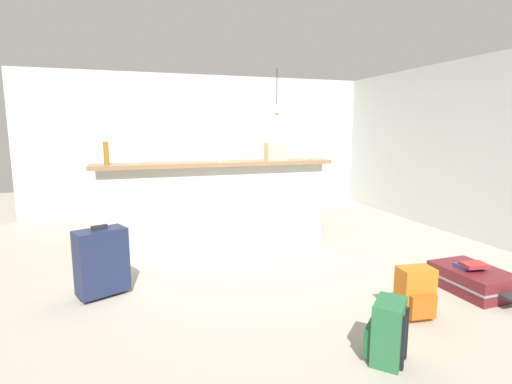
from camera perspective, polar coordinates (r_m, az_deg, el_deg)
name	(u,v)px	position (r m, az deg, el deg)	size (l,w,h in m)	color
ground_plane	(265,260)	(4.79, 1.30, -9.81)	(13.00, 13.00, 0.05)	#ADA393
wall_back	(211,144)	(7.48, -6.58, 6.97)	(6.60, 0.10, 2.50)	silver
wall_right	(454,148)	(6.47, 26.87, 5.69)	(0.10, 6.00, 2.50)	silver
partition_half_wall	(218,208)	(4.97, -5.55, -2.39)	(2.80, 0.20, 1.08)	silver
bar_countertop	(217,164)	(4.89, -5.65, 4.13)	(2.96, 0.40, 0.05)	#93704C
bottle_amber	(106,153)	(4.70, -20.93, 5.27)	(0.06, 0.06, 0.26)	#9E661E
bottle_clear	(219,153)	(4.81, -5.34, 5.68)	(0.06, 0.06, 0.22)	silver
bottle_white	(306,150)	(5.37, 7.26, 6.04)	(0.07, 0.07, 0.23)	silver
grocery_bag	(275,151)	(5.16, 2.83, 5.93)	(0.26, 0.18, 0.22)	beige
dining_table	(279,181)	(6.68, 3.37, 1.55)	(1.10, 0.80, 0.74)	#4C331E
dining_chair_near_partition	(286,194)	(6.22, 4.33, -0.25)	(0.48, 0.48, 0.93)	#4C331E
pendant_lamp	(277,108)	(6.65, 3.03, 12.02)	(0.34, 0.34, 0.75)	black
suitcase_flat_maroon	(473,280)	(4.36, 28.96, -11.10)	(0.50, 0.83, 0.22)	maroon
backpack_green	(387,332)	(2.90, 18.54, -18.73)	(0.34, 0.34, 0.42)	#286B3D
suitcase_upright_navy	(102,261)	(3.93, -21.51, -9.33)	(0.50, 0.40, 0.67)	#1E284C
backpack_orange	(415,294)	(3.56, 22.15, -13.52)	(0.30, 0.27, 0.42)	orange
book_stack	(471,265)	(4.30, 28.79, -9.33)	(0.24, 0.25, 0.07)	#334C99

